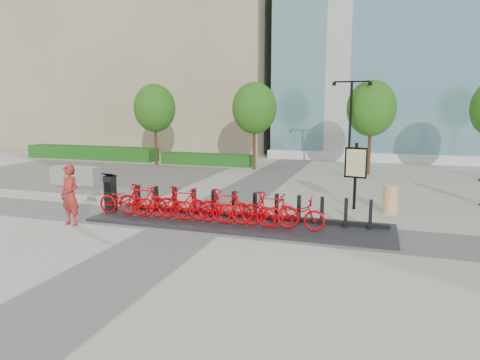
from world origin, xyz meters
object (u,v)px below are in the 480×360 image
(worker_red, at_px, (70,195))
(construction_barrel, at_px, (390,199))
(map_sign, at_px, (356,166))
(jersey_barrier, at_px, (75,176))
(bike_0, at_px, (124,200))
(kiosk, at_px, (110,192))

(worker_red, bearing_deg, construction_barrel, 36.91)
(worker_red, distance_m, map_sign, 9.69)
(jersey_barrier, bearing_deg, map_sign, -9.60)
(bike_0, height_order, map_sign, map_sign)
(kiosk, height_order, jersey_barrier, kiosk)
(construction_barrel, bearing_deg, map_sign, 168.58)
(kiosk, xyz_separation_m, map_sign, (8.13, 3.10, 0.88))
(bike_0, bearing_deg, construction_barrel, -68.94)
(worker_red, xyz_separation_m, jersey_barrier, (-4.58, 5.90, -0.52))
(worker_red, distance_m, jersey_barrier, 7.49)
(worker_red, relative_size, map_sign, 0.79)
(worker_red, bearing_deg, jersey_barrier, 138.74)
(kiosk, height_order, construction_barrel, kiosk)
(worker_red, height_order, construction_barrel, worker_red)
(construction_barrel, xyz_separation_m, map_sign, (-1.22, 0.25, 1.10))
(bike_0, xyz_separation_m, jersey_barrier, (-5.60, 4.53, -0.13))
(kiosk, bearing_deg, worker_red, -94.58)
(kiosk, distance_m, jersey_barrier, 6.31)
(worker_red, bearing_deg, bike_0, 64.17)
(jersey_barrier, bearing_deg, kiosk, -45.77)
(bike_0, distance_m, map_sign, 8.19)
(jersey_barrier, bearing_deg, worker_red, -57.38)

